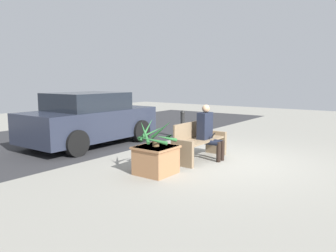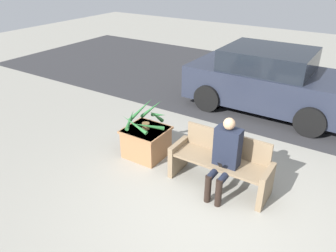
{
  "view_description": "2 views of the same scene",
  "coord_description": "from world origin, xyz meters",
  "px_view_note": "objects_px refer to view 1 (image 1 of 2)",
  "views": [
    {
      "loc": [
        -6.75,
        -3.28,
        1.89
      ],
      "look_at": [
        -1.25,
        0.72,
        0.92
      ],
      "focal_mm": 35.0,
      "sensor_mm": 36.0,
      "label": 1
    },
    {
      "loc": [
        1.57,
        -3.61,
        3.39
      ],
      "look_at": [
        -1.3,
        0.82,
        0.69
      ],
      "focal_mm": 35.0,
      "sensor_mm": 36.0,
      "label": 2
    }
  ],
  "objects_px": {
    "planter_box": "(156,159)",
    "person_seated": "(208,130)",
    "potted_plant": "(156,135)",
    "bollard_post": "(183,124)",
    "bench": "(198,142)",
    "parked_car": "(89,119)"
  },
  "relations": [
    {
      "from": "planter_box",
      "to": "potted_plant",
      "type": "distance_m",
      "value": 0.49
    },
    {
      "from": "person_seated",
      "to": "potted_plant",
      "type": "relative_size",
      "value": 1.53
    },
    {
      "from": "bench",
      "to": "person_seated",
      "type": "distance_m",
      "value": 0.36
    },
    {
      "from": "potted_plant",
      "to": "person_seated",
      "type": "bearing_deg",
      "value": -8.05
    },
    {
      "from": "planter_box",
      "to": "potted_plant",
      "type": "relative_size",
      "value": 0.9
    },
    {
      "from": "person_seated",
      "to": "potted_plant",
      "type": "distance_m",
      "value": 1.7
    },
    {
      "from": "planter_box",
      "to": "bench",
      "type": "bearing_deg",
      "value": -2.24
    },
    {
      "from": "potted_plant",
      "to": "planter_box",
      "type": "bearing_deg",
      "value": -177.29
    },
    {
      "from": "bollard_post",
      "to": "person_seated",
      "type": "bearing_deg",
      "value": -134.51
    },
    {
      "from": "planter_box",
      "to": "parked_car",
      "type": "height_order",
      "value": "parked_car"
    },
    {
      "from": "bench",
      "to": "person_seated",
      "type": "height_order",
      "value": "person_seated"
    },
    {
      "from": "potted_plant",
      "to": "bench",
      "type": "bearing_deg",
      "value": -2.26
    },
    {
      "from": "bench",
      "to": "bollard_post",
      "type": "distance_m",
      "value": 2.82
    },
    {
      "from": "planter_box",
      "to": "bollard_post",
      "type": "distance_m",
      "value": 4.1
    },
    {
      "from": "bench",
      "to": "planter_box",
      "type": "relative_size",
      "value": 2.16
    },
    {
      "from": "bench",
      "to": "planter_box",
      "type": "bearing_deg",
      "value": 177.76
    },
    {
      "from": "bollard_post",
      "to": "planter_box",
      "type": "bearing_deg",
      "value": -154.04
    },
    {
      "from": "bollard_post",
      "to": "bench",
      "type": "bearing_deg",
      "value": -138.81
    },
    {
      "from": "planter_box",
      "to": "parked_car",
      "type": "xyz_separation_m",
      "value": [
        1.21,
        3.39,
        0.45
      ]
    },
    {
      "from": "planter_box",
      "to": "person_seated",
      "type": "bearing_deg",
      "value": -8.01
    },
    {
      "from": "parked_car",
      "to": "bollard_post",
      "type": "relative_size",
      "value": 4.27
    },
    {
      "from": "planter_box",
      "to": "bollard_post",
      "type": "xyz_separation_m",
      "value": [
        3.68,
        1.79,
        0.18
      ]
    }
  ]
}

